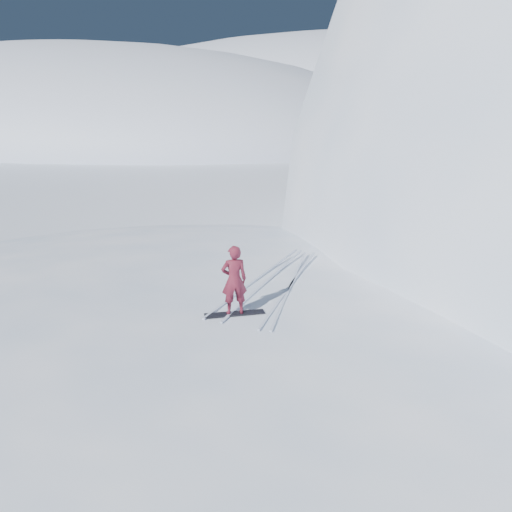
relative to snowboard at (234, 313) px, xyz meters
The scene contains 8 objects.
ground 3.03m from the snowboard, 92.63° to the right, with size 400.00×400.00×0.00m, color white.
near_ridge 2.83m from the snowboard, 51.88° to the left, with size 36.00×28.00×4.80m, color white.
far_ridge_a 91.11m from the snowboard, 140.31° to the left, with size 120.00×70.00×28.00m, color white.
far_ridge_c 115.38m from the snowboard, 110.33° to the left, with size 140.00×90.00×36.00m, color white.
wind_bumps 2.51m from the snowboard, 155.98° to the left, with size 16.00×14.40×1.00m.
snowboard is the anchor object (origin of this frame).
snowboarder 0.80m from the snowboard, ahead, with size 0.57×0.38×1.58m, color maroon.
board_tracks 2.41m from the snowboard, 93.64° to the left, with size 2.21×5.98×0.04m.
Camera 1 is at (6.27, -8.34, 7.33)m, focal length 40.00 mm.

